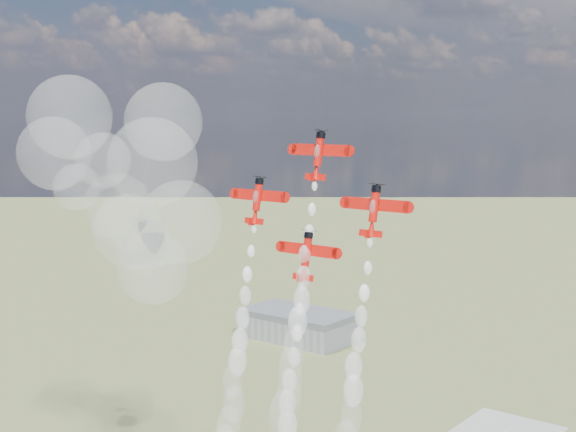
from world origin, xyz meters
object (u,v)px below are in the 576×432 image
at_px(plane_left, 257,200).
at_px(plane_slot, 306,254).
at_px(plane_lead, 318,154).
at_px(hangar, 298,325).
at_px(plane_right, 374,210).

xyz_separation_m(plane_left, plane_slot, (13.89, -1.93, -9.53)).
height_order(plane_lead, plane_left, plane_lead).
height_order(hangar, plane_left, plane_left).
relative_size(plane_right, plane_slot, 1.00).
distance_m(plane_lead, plane_slot, 19.45).
relative_size(hangar, plane_left, 3.69).
xyz_separation_m(hangar, plane_slot, (126.99, -164.89, 69.55)).
relative_size(hangar, plane_lead, 3.69).
relative_size(plane_lead, plane_right, 1.00).
distance_m(plane_left, plane_slot, 16.96).
distance_m(hangar, plane_right, 229.47).
bearing_deg(plane_left, hangar, 124.76).
distance_m(hangar, plane_slot, 219.44).
bearing_deg(plane_left, plane_right, 0.00).
relative_size(plane_lead, plane_left, 1.00).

